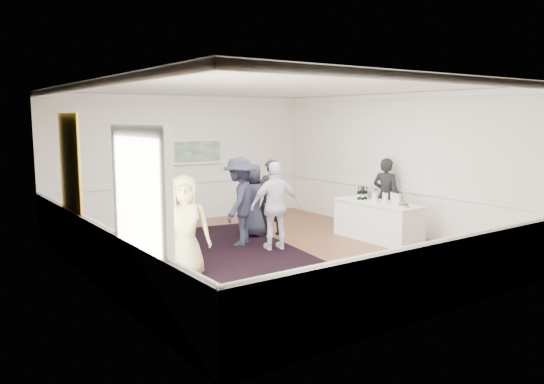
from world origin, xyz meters
TOP-DOWN VIEW (x-y plane):
  - floor at (0.00, 0.00)m, footprint 8.00×8.00m
  - ceiling at (0.00, 0.00)m, footprint 7.00×8.00m
  - wall_left at (-3.50, 0.00)m, footprint 0.02×8.00m
  - wall_right at (3.50, 0.00)m, footprint 0.02×8.00m
  - wall_back at (0.00, 4.00)m, footprint 7.00×0.02m
  - wall_front at (0.00, -4.00)m, footprint 7.00×0.02m
  - wainscoting at (0.00, 0.00)m, footprint 7.00×8.00m
  - mirror at (-3.45, 1.30)m, footprint 0.05×1.25m
  - doorway at (-3.45, -1.90)m, footprint 0.10×1.78m
  - landscape_painting at (0.40, 3.95)m, footprint 1.44×0.06m
  - area_rug at (-1.10, 0.79)m, footprint 4.22×5.14m
  - serving_table at (2.49, -0.40)m, footprint 0.79×2.06m
  - bartender at (3.20, 0.04)m, footprint 0.60×0.73m
  - guest_tan at (-2.19, -0.57)m, footprint 0.98×0.81m
  - guest_green at (-1.94, 0.22)m, footprint 0.89×0.91m
  - guest_lilac at (0.18, 0.18)m, footprint 1.12×0.71m
  - guest_dark_a at (-0.21, 0.92)m, footprint 1.35×1.31m
  - guest_dark_b at (0.86, 1.31)m, footprint 0.71×0.56m
  - guest_navy at (0.45, 1.45)m, footprint 0.92×0.74m
  - wine_bottles at (2.49, 0.07)m, footprint 0.27×0.22m
  - juice_pitchers at (2.52, -0.67)m, footprint 0.42×0.56m
  - ice_bucket at (2.52, -0.19)m, footprint 0.26×0.26m
  - nut_bowl at (2.40, -1.18)m, footprint 0.24×0.24m

SIDE VIEW (x-z plane):
  - floor at x=0.00m, z-range 0.00..0.00m
  - area_rug at x=-1.10m, z-range 0.00..0.02m
  - serving_table at x=2.49m, z-range 0.00..0.84m
  - wainscoting at x=0.00m, z-range 0.00..1.00m
  - guest_green at x=-1.94m, z-range 0.00..1.48m
  - guest_navy at x=0.45m, z-range 0.00..1.64m
  - guest_dark_b at x=0.86m, z-range 0.00..1.73m
  - guest_tan at x=-2.19m, z-range 0.00..1.73m
  - bartender at x=3.20m, z-range 0.00..1.73m
  - nut_bowl at x=2.40m, z-range 0.83..0.91m
  - guest_lilac at x=0.18m, z-range 0.00..1.78m
  - guest_dark_a at x=-0.21m, z-range 0.00..1.85m
  - ice_bucket at x=2.52m, z-range 0.83..1.07m
  - juice_pitchers at x=2.52m, z-range 0.83..1.07m
  - wine_bottles at x=2.49m, z-range 0.83..1.14m
  - doorway at x=-3.45m, z-range 0.14..2.70m
  - wall_left at x=-3.50m, z-range 0.00..3.20m
  - wall_right at x=3.50m, z-range 0.00..3.20m
  - wall_back at x=0.00m, z-range 0.00..3.20m
  - wall_front at x=0.00m, z-range 0.00..3.20m
  - landscape_painting at x=0.40m, z-range 1.45..2.11m
  - mirror at x=-3.45m, z-range 0.88..2.73m
  - ceiling at x=0.00m, z-range 3.19..3.21m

